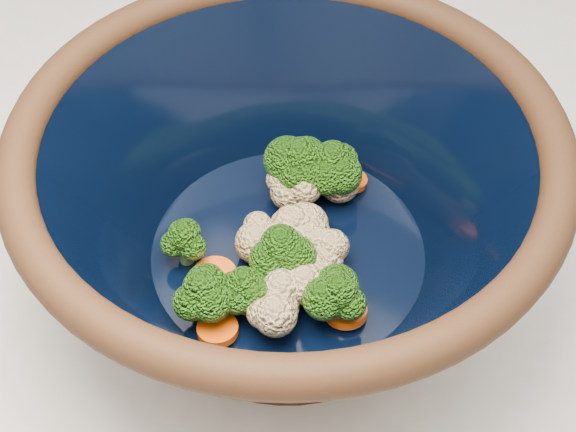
# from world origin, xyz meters

# --- Properties ---
(mixing_bowl) EXTENTS (0.45, 0.45, 0.16)m
(mixing_bowl) POSITION_xyz_m (-0.08, 0.04, 0.99)
(mixing_bowl) COLOR black
(mixing_bowl) RESTS_ON counter
(vegetable_pile) EXTENTS (0.15, 0.19, 0.06)m
(vegetable_pile) POSITION_xyz_m (-0.08, 0.04, 0.96)
(vegetable_pile) COLOR #608442
(vegetable_pile) RESTS_ON mixing_bowl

